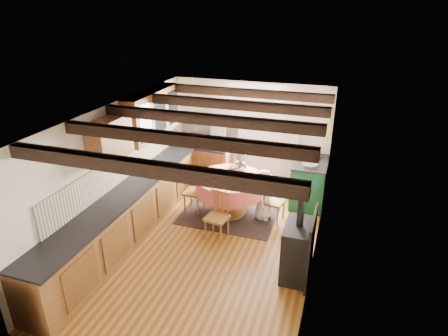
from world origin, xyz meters
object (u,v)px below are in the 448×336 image
(dining_table, at_px, (230,196))
(chair_near, at_px, (217,216))
(chair_right, at_px, (274,200))
(child_right, at_px, (264,195))
(cup, at_px, (243,171))
(child_far, at_px, (241,177))
(chair_left, at_px, (194,190))
(cast_iron_stove, at_px, (298,237))
(aga_range, at_px, (309,182))

(dining_table, relative_size, chair_near, 1.52)
(chair_right, height_order, child_right, child_right)
(dining_table, distance_m, chair_right, 0.89)
(chair_right, height_order, cup, cup)
(dining_table, relative_size, child_right, 1.31)
(child_right, bearing_deg, child_far, 51.76)
(child_far, bearing_deg, chair_right, 166.49)
(chair_near, height_order, child_right, child_right)
(chair_near, xyz_separation_m, chair_left, (-0.78, 0.82, -0.00))
(dining_table, height_order, chair_left, chair_left)
(chair_right, distance_m, cast_iron_stove, 1.70)
(dining_table, relative_size, cast_iron_stove, 0.97)
(aga_range, bearing_deg, cast_iron_stove, -87.46)
(child_right, height_order, cup, child_right)
(cup, bearing_deg, child_far, 111.90)
(chair_right, relative_size, child_far, 0.76)
(cast_iron_stove, xyz_separation_m, cup, (-1.37, 1.76, 0.17))
(chair_right, xyz_separation_m, cup, (-0.71, 0.22, 0.43))
(chair_near, bearing_deg, cast_iron_stove, -11.85)
(aga_range, height_order, cast_iron_stove, cast_iron_stove)
(aga_range, relative_size, cup, 9.61)
(child_far, bearing_deg, aga_range, -144.74)
(dining_table, distance_m, cup, 0.57)
(chair_right, xyz_separation_m, child_right, (-0.21, 0.01, 0.08))
(cast_iron_stove, bearing_deg, child_far, 125.94)
(cast_iron_stove, height_order, child_right, cast_iron_stove)
(cup, bearing_deg, chair_right, -16.98)
(chair_near, distance_m, chair_left, 1.13)
(child_far, height_order, cup, child_far)
(dining_table, distance_m, chair_left, 0.75)
(chair_near, distance_m, child_right, 1.15)
(chair_near, bearing_deg, aga_range, 62.52)
(aga_range, xyz_separation_m, child_far, (-1.39, -0.41, 0.09))
(aga_range, bearing_deg, cup, -150.29)
(dining_table, height_order, cup, cup)
(dining_table, distance_m, cast_iron_stove, 2.18)
(cup, bearing_deg, chair_near, -97.40)
(chair_near, height_order, cast_iron_stove, cast_iron_stove)
(chair_near, relative_size, cup, 8.20)
(chair_near, bearing_deg, dining_table, 101.59)
(chair_right, distance_m, child_right, 0.23)
(cast_iron_stove, relative_size, child_far, 1.22)
(aga_range, distance_m, child_far, 1.45)
(chair_left, xyz_separation_m, cast_iron_stove, (2.30, -1.41, 0.25))
(cup, bearing_deg, cast_iron_stove, -51.96)
(dining_table, xyz_separation_m, child_right, (0.68, 0.06, 0.11))
(chair_left, height_order, cup, cup)
(chair_left, relative_size, child_right, 0.86)
(aga_range, height_order, cup, aga_range)
(cast_iron_stove, bearing_deg, chair_right, 113.39)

